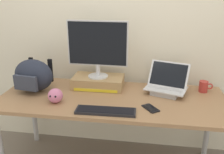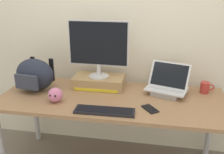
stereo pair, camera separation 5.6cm
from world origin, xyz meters
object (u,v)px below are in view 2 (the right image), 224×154
Objects in this scene: toner_box_yellow at (99,82)px; coffee_mug at (205,88)px; desktop_monitor at (98,47)px; cell_phone at (150,109)px; plush_toy at (55,95)px; messenger_backpack at (35,75)px; external_keyboard at (105,111)px; open_laptop at (167,88)px.

toner_box_yellow reaches higher than coffee_mug.
cell_phone is (0.48, -0.37, -0.37)m from desktop_monitor.
toner_box_yellow is 3.89× the size of plush_toy.
desktop_monitor is 0.56m from plush_toy.
toner_box_yellow is 0.46m from plush_toy.
messenger_backpack reaches higher than plush_toy.
external_keyboard is 0.44m from plush_toy.
open_laptop reaches higher than cell_phone.
toner_box_yellow is 0.61m from open_laptop.
messenger_backpack is 1.49m from coffee_mug.
coffee_mug is (0.94, 0.03, -0.33)m from desktop_monitor.
coffee_mug is at bearing 15.35° from messenger_backpack.
external_keyboard is at bearing -70.89° from desktop_monitor.
desktop_monitor is 1.40× the size of messenger_backpack.
cell_phone is (0.33, 0.10, -0.01)m from external_keyboard.
messenger_backpack is at bearing -156.84° from open_laptop.
cell_phone is (-0.46, -0.40, -0.04)m from coffee_mug.
messenger_backpack is (-0.54, -0.16, -0.24)m from desktop_monitor.
messenger_backpack is at bearing 142.08° from plush_toy.
desktop_monitor is 0.62m from external_keyboard.
desktop_monitor is 3.43× the size of cell_phone.
external_keyboard is at bearing 161.30° from cell_phone.
open_laptop is 0.94m from plush_toy.
cell_phone is at bearing 15.96° from external_keyboard.
plush_toy is (0.27, -0.21, -0.08)m from messenger_backpack.
toner_box_yellow is at bearing 53.93° from plush_toy.
desktop_monitor is 1.37× the size of open_laptop.
desktop_monitor is at bearing 53.85° from plush_toy.
desktop_monitor reaches higher than toner_box_yellow.
toner_box_yellow is 0.94m from coffee_mug.
open_laptop is 2.50× the size of cell_phone.
external_keyboard reaches higher than cell_phone.
cell_phone is (0.48, -0.37, -0.04)m from toner_box_yellow.
toner_box_yellow is at bearing -166.93° from open_laptop.
external_keyboard is at bearing -13.99° from plush_toy.
desktop_monitor is 0.69m from open_laptop.
messenger_backpack is 3.26× the size of plush_toy.
plush_toy is at bearing 164.43° from external_keyboard.
external_keyboard is (0.15, -0.48, -0.04)m from toner_box_yellow.
coffee_mug is 0.76× the size of cell_phone.
toner_box_yellow is at bearing 24.41° from messenger_backpack.
messenger_backpack reaches higher than toner_box_yellow.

